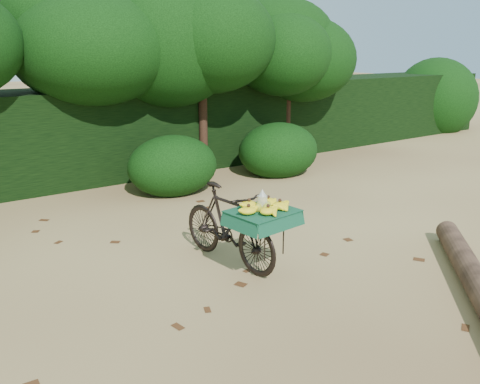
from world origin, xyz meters
TOP-DOWN VIEW (x-y plane):
  - ground at (0.00, 0.00)m, footprint 80.00×80.00m
  - vendor_bicycle at (0.54, 1.02)m, footprint 0.78×1.78m
  - hedge_backdrop at (0.00, 6.30)m, footprint 26.00×1.80m
  - tree_row at (-0.65, 5.50)m, footprint 14.50×2.00m
  - bush_clumps at (0.50, 4.30)m, footprint 8.80×1.70m
  - leaf_litter at (0.00, 0.65)m, footprint 7.00×7.30m

SIDE VIEW (x-z plane):
  - ground at x=0.00m, z-range 0.00..0.00m
  - leaf_litter at x=0.00m, z-range 0.00..0.01m
  - bush_clumps at x=0.50m, z-range 0.00..0.90m
  - vendor_bicycle at x=0.54m, z-range 0.01..1.01m
  - hedge_backdrop at x=0.00m, z-range 0.00..1.80m
  - tree_row at x=-0.65m, z-range 0.00..4.00m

